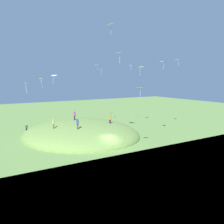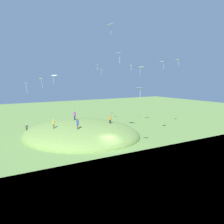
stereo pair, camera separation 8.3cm
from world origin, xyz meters
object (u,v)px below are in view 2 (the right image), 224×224
(person_walking_path, at_px, (75,115))
(person_with_child, at_px, (78,123))
(person_watching_kites, at_px, (27,127))
(kite_1, at_px, (110,25))
(kite_5, at_px, (101,70))
(kite_7, at_px, (178,60))
(person_on_hilltop, at_px, (53,123))
(kite_10, at_px, (41,79))
(person_near_shore, at_px, (110,118))
(kite_8, at_px, (54,76))
(kite_0, at_px, (141,67))
(kite_2, at_px, (139,89))
(kite_4, at_px, (118,53))
(kite_11, at_px, (97,65))
(kite_9, at_px, (163,62))
(kite_3, at_px, (26,84))
(kite_6, at_px, (131,66))

(person_walking_path, height_order, person_with_child, person_walking_path)
(person_watching_kites, height_order, kite_1, kite_1)
(person_walking_path, xyz_separation_m, kite_1, (-9.62, -2.55, 15.82))
(kite_5, xyz_separation_m, kite_7, (-13.14, -11.09, 1.83))
(person_on_hilltop, relative_size, kite_10, 0.77)
(person_near_shore, distance_m, kite_5, 14.64)
(person_on_hilltop, xyz_separation_m, kite_8, (6.19, -2.41, 8.30))
(person_near_shore, xyz_separation_m, kite_0, (3.83, -10.36, 10.09))
(kite_5, bearing_deg, kite_7, -139.86)
(kite_2, height_order, kite_4, kite_4)
(person_watching_kites, distance_m, person_with_child, 15.14)
(kite_11, bearing_deg, person_with_child, 143.38)
(kite_0, xyz_separation_m, kite_11, (12.18, 4.68, 0.83))
(person_watching_kites, distance_m, person_on_hilltop, 11.03)
(kite_2, relative_size, kite_8, 0.96)
(person_walking_path, bearing_deg, kite_7, 139.35)
(person_near_shore, relative_size, kite_0, 0.78)
(kite_7, bearing_deg, kite_11, 26.04)
(kite_9, relative_size, kite_10, 0.60)
(person_watching_kites, height_order, person_near_shore, person_near_shore)
(person_walking_path, height_order, person_near_shore, person_walking_path)
(person_on_hilltop, xyz_separation_m, kite_7, (-4.34, -25.56, 11.57))
(person_walking_path, height_order, kite_3, kite_3)
(person_on_hilltop, height_order, kite_8, kite_8)
(person_near_shore, bearing_deg, kite_0, -163.99)
(person_near_shore, xyz_separation_m, kite_7, (-2.77, -14.85, 11.46))
(kite_10, bearing_deg, person_watching_kites, 115.60)
(kite_7, height_order, kite_8, kite_7)
(person_with_child, distance_m, kite_4, 14.49)
(kite_9, bearing_deg, kite_8, 43.28)
(person_on_hilltop, bearing_deg, person_near_shore, -135.55)
(kite_0, bearing_deg, kite_2, 141.27)
(person_watching_kites, distance_m, kite_4, 24.53)
(kite_3, bearing_deg, kite_5, -100.17)
(person_walking_path, distance_m, kite_8, 8.71)
(kite_1, relative_size, kite_11, 1.28)
(person_watching_kites, distance_m, kite_9, 30.45)
(kite_8, bearing_deg, kite_1, -155.81)
(person_on_hilltop, height_order, kite_5, kite_5)
(kite_4, bearing_deg, kite_5, -14.72)
(kite_2, distance_m, kite_10, 26.58)
(kite_4, height_order, kite_5, kite_4)
(kite_4, relative_size, kite_9, 1.48)
(kite_3, relative_size, kite_10, 1.03)
(kite_6, xyz_separation_m, kite_11, (8.00, 4.95, 0.30))
(kite_2, relative_size, kite_5, 1.17)
(kite_6, bearing_deg, person_on_hilltop, 106.80)
(kite_3, xyz_separation_m, kite_5, (-2.93, -16.36, 3.18))
(person_near_shore, bearing_deg, person_on_hilltop, -12.62)
(kite_6, height_order, kite_8, kite_6)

